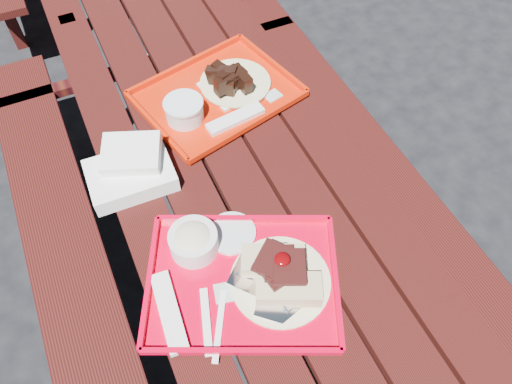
# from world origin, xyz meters

# --- Properties ---
(ground) EXTENTS (60.00, 60.00, 0.00)m
(ground) POSITION_xyz_m (0.00, 0.00, 0.00)
(ground) COLOR black
(ground) RESTS_ON ground
(picnic_table_near) EXTENTS (1.41, 2.40, 0.75)m
(picnic_table_near) POSITION_xyz_m (-0.00, 0.00, 0.56)
(picnic_table_near) COLOR #38110A
(picnic_table_near) RESTS_ON ground
(near_tray) EXTENTS (0.60, 0.54, 0.15)m
(near_tray) POSITION_xyz_m (-0.12, -0.33, 0.79)
(near_tray) COLOR red
(near_tray) RESTS_ON picnic_table_near
(far_tray) EXTENTS (0.57, 0.49, 0.08)m
(far_tray) POSITION_xyz_m (0.06, 0.30, 0.78)
(far_tray) COLOR red
(far_tray) RESTS_ON picnic_table_near
(white_cloth) EXTENTS (0.25, 0.22, 0.10)m
(white_cloth) POSITION_xyz_m (-0.29, 0.09, 0.79)
(white_cloth) COLOR white
(white_cloth) RESTS_ON picnic_table_near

